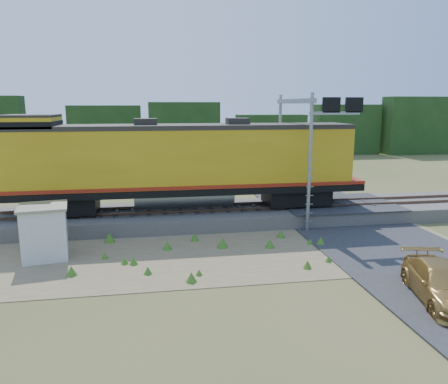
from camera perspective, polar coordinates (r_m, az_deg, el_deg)
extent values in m
plane|color=#475123|center=(20.53, 3.07, -8.16)|extent=(140.00, 140.00, 0.00)
cube|color=slate|center=(26.05, 0.19, -2.99)|extent=(70.00, 5.00, 0.80)
cube|color=brown|center=(25.25, 0.47, -2.33)|extent=(70.00, 0.10, 0.16)
cube|color=brown|center=(26.63, -0.08, -1.61)|extent=(70.00, 0.10, 0.16)
cube|color=#8C7754|center=(20.67, -2.71, -7.98)|extent=(26.00, 8.00, 0.03)
cube|color=#38383A|center=(27.98, 14.46, -1.45)|extent=(7.00, 5.20, 0.06)
cube|color=#38383A|center=(42.95, 5.76, 2.17)|extent=(7.00, 24.00, 0.08)
cube|color=#193714|center=(57.15, -5.34, 7.69)|extent=(36.00, 3.00, 6.50)
cube|color=black|center=(25.92, -20.27, -1.44)|extent=(3.75, 2.40, 0.94)
cube|color=black|center=(26.89, 9.36, -0.44)|extent=(3.75, 2.40, 0.94)
cube|color=black|center=(25.39, -5.20, 0.48)|extent=(20.83, 3.12, 0.37)
cylinder|color=gray|center=(25.49, -5.18, -0.62)|extent=(5.73, 1.25, 1.25)
cube|color=gold|center=(25.12, -5.28, 4.52)|extent=(19.27, 3.02, 3.23)
cube|color=maroon|center=(25.34, -5.21, 1.17)|extent=(20.83, 3.18, 0.19)
cube|color=#28231E|center=(24.97, -5.35, 8.48)|extent=(19.27, 3.07, 0.25)
cube|color=gold|center=(25.66, -23.95, 8.18)|extent=(2.71, 3.02, 0.73)
cube|color=#28231E|center=(25.65, -24.03, 9.09)|extent=(2.71, 3.07, 0.12)
cube|color=black|center=(25.66, -23.94, 8.07)|extent=(2.76, 3.07, 0.36)
cube|color=maroon|center=(26.28, -26.85, 2.84)|extent=(0.10, 2.08, 1.25)
cube|color=#28231E|center=(24.89, -10.20, 8.90)|extent=(1.25, 1.04, 0.47)
cube|color=#28231E|center=(25.39, 1.78, 9.12)|extent=(1.25, 1.04, 0.47)
cube|color=silver|center=(21.30, -22.38, -4.99)|extent=(2.16, 2.16, 2.35)
cube|color=gray|center=(21.01, -22.63, -1.79)|extent=(2.37, 2.37, 0.11)
cylinder|color=gray|center=(23.82, 11.12, 3.62)|extent=(0.19, 0.19, 7.48)
cylinder|color=gray|center=(29.08, 7.24, 5.11)|extent=(0.19, 0.19, 7.48)
cube|color=gray|center=(26.25, 9.21, 11.64)|extent=(0.27, 6.20, 0.27)
cube|color=gray|center=(24.10, 14.26, 9.95)|extent=(2.78, 0.16, 0.16)
cube|color=black|center=(24.02, 13.84, 10.99)|extent=(0.96, 0.16, 0.80)
cube|color=black|center=(24.55, 16.64, 10.85)|extent=(0.96, 0.16, 0.80)
imported|color=#B08741|center=(17.49, 26.64, -10.66)|extent=(2.86, 4.83, 1.31)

